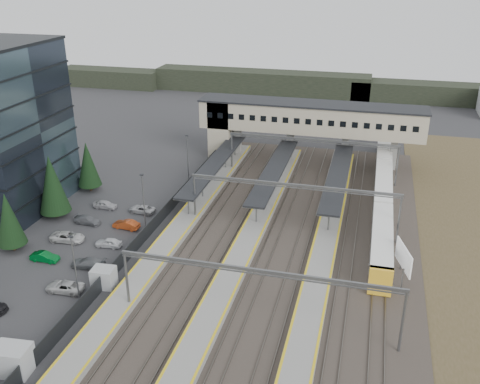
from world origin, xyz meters
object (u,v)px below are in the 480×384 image
(relay_cabin_far, at_px, (104,277))
(relay_cabin_near, at_px, (13,360))
(footbridge, at_px, (295,120))
(train, at_px, (383,189))
(billboard, at_px, (403,258))

(relay_cabin_far, bearing_deg, relay_cabin_near, -95.15)
(relay_cabin_far, distance_m, footbridge, 49.31)
(footbridge, xyz_separation_m, train, (16.30, -14.11, -6.06))
(relay_cabin_near, relative_size, relay_cabin_far, 1.30)
(relay_cabin_far, bearing_deg, footbridge, 72.86)
(footbridge, bearing_deg, relay_cabin_near, -104.36)
(footbridge, height_order, train, footbridge)
(relay_cabin_near, xyz_separation_m, relay_cabin_far, (1.33, 14.74, -0.20))
(relay_cabin_near, distance_m, train, 57.12)
(train, bearing_deg, relay_cabin_near, -124.09)
(billboard, bearing_deg, footbridge, 116.92)
(billboard, bearing_deg, relay_cabin_far, -163.53)
(relay_cabin_near, distance_m, footbridge, 63.73)
(relay_cabin_near, xyz_separation_m, train, (32.02, 47.30, 0.51))
(relay_cabin_near, bearing_deg, train, 55.91)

